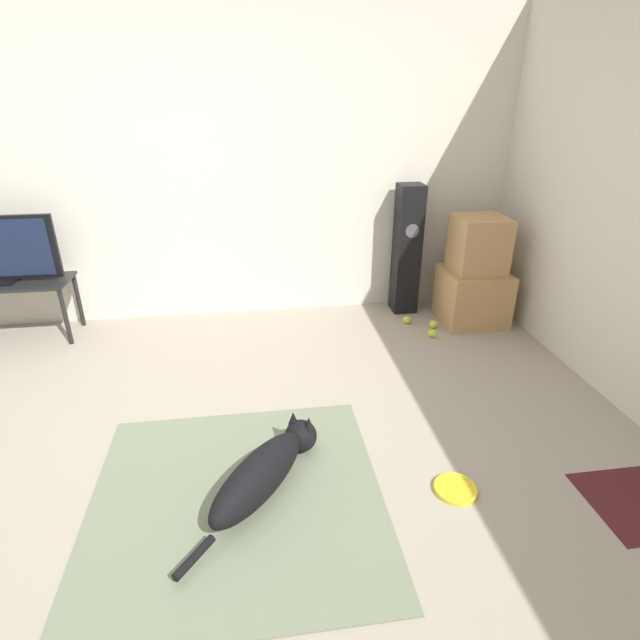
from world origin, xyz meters
name	(u,v)px	position (x,y,z in m)	size (l,w,h in m)	color
ground_plane	(208,466)	(0.00, 0.00, 0.00)	(12.00, 12.00, 0.00)	#9E9384
wall_back	(208,168)	(0.00, 2.10, 1.27)	(8.00, 0.06, 2.55)	beige
area_rug	(237,499)	(0.16, -0.27, 0.01)	(1.44, 1.44, 0.01)	slate
dog	(265,470)	(0.31, -0.22, 0.13)	(0.70, 0.88, 0.24)	black
frisbee	(455,489)	(1.26, -0.37, 0.01)	(0.22, 0.22, 0.03)	yellow
cardboard_box_lower	(472,296)	(2.18, 1.58, 0.23)	(0.52, 0.50, 0.46)	tan
cardboard_box_upper	(479,245)	(2.18, 1.59, 0.69)	(0.41, 0.39, 0.46)	tan
floor_speaker	(407,250)	(1.66, 1.90, 0.57)	(0.21, 0.22, 1.14)	black
tennis_ball_by_boxes	(407,320)	(1.61, 1.60, 0.03)	(0.07, 0.07, 0.07)	#C6E033
tennis_ball_near_speaker	(432,334)	(1.74, 1.31, 0.03)	(0.07, 0.07, 0.07)	#C6E033
tennis_ball_loose_on_carpet	(433,324)	(1.81, 1.48, 0.03)	(0.07, 0.07, 0.07)	#C6E033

